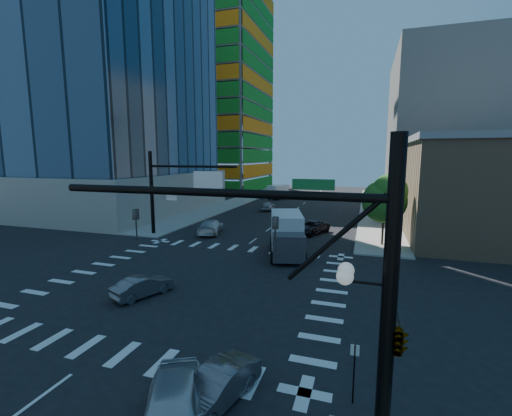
% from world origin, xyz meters
% --- Properties ---
extents(ground, '(160.00, 160.00, 0.00)m').
position_xyz_m(ground, '(0.00, 0.00, 0.00)').
color(ground, black).
rests_on(ground, ground).
extents(road_markings, '(20.00, 20.00, 0.01)m').
position_xyz_m(road_markings, '(0.00, 0.00, 0.01)').
color(road_markings, silver).
rests_on(road_markings, ground).
extents(sidewalk_ne, '(5.00, 60.00, 0.15)m').
position_xyz_m(sidewalk_ne, '(12.50, 40.00, 0.07)').
color(sidewalk_ne, gray).
rests_on(sidewalk_ne, ground).
extents(sidewalk_nw, '(5.00, 60.00, 0.15)m').
position_xyz_m(sidewalk_nw, '(-12.50, 40.00, 0.07)').
color(sidewalk_nw, gray).
rests_on(sidewalk_nw, ground).
extents(construction_building, '(25.16, 34.50, 70.60)m').
position_xyz_m(construction_building, '(-27.41, 61.93, 24.61)').
color(construction_building, gray).
rests_on(construction_building, ground).
extents(commercial_building, '(20.50, 22.50, 10.60)m').
position_xyz_m(commercial_building, '(25.00, 22.00, 5.31)').
color(commercial_building, '#987858').
rests_on(commercial_building, ground).
extents(bg_building_ne, '(24.00, 30.00, 28.00)m').
position_xyz_m(bg_building_ne, '(27.00, 55.00, 14.00)').
color(bg_building_ne, slate).
rests_on(bg_building_ne, ground).
extents(signal_mast_se, '(10.51, 2.48, 9.00)m').
position_xyz_m(signal_mast_se, '(10.60, -11.50, 5.01)').
color(signal_mast_se, black).
rests_on(signal_mast_se, sidewalk_se).
extents(signal_mast_nw, '(10.20, 0.40, 9.00)m').
position_xyz_m(signal_mast_nw, '(-10.00, 11.50, 5.49)').
color(signal_mast_nw, black).
rests_on(signal_mast_nw, sidewalk_nw).
extents(tree_south, '(4.16, 4.16, 6.82)m').
position_xyz_m(tree_south, '(12.63, 13.90, 4.69)').
color(tree_south, '#382316').
rests_on(tree_south, sidewalk_ne).
extents(tree_north, '(3.54, 3.52, 5.78)m').
position_xyz_m(tree_north, '(12.93, 25.90, 3.99)').
color(tree_north, '#382316').
rests_on(tree_north, sidewalk_ne).
extents(no_parking_sign, '(0.30, 0.06, 2.20)m').
position_xyz_m(no_parking_sign, '(10.70, -9.00, 1.38)').
color(no_parking_sign, black).
rests_on(no_parking_sign, ground).
extents(car_nb_near, '(3.71, 5.07, 1.60)m').
position_xyz_m(car_nb_near, '(5.45, -12.13, 0.80)').
color(car_nb_near, silver).
rests_on(car_nb_near, ground).
extents(car_nb_right, '(2.26, 4.05, 1.26)m').
position_xyz_m(car_nb_right, '(6.17, -10.46, 0.63)').
color(car_nb_right, '#58575D').
rests_on(car_nb_right, ground).
extents(car_nb_far, '(4.29, 5.76, 1.45)m').
position_xyz_m(car_nb_far, '(5.04, 17.18, 0.73)').
color(car_nb_far, black).
rests_on(car_nb_far, ground).
extents(car_sb_near, '(3.46, 5.80, 1.58)m').
position_xyz_m(car_sb_near, '(-5.64, 13.90, 0.79)').
color(car_sb_near, silver).
rests_on(car_sb_near, ground).
extents(car_sb_mid, '(2.05, 4.42, 1.46)m').
position_xyz_m(car_sb_mid, '(-4.17, 32.04, 0.73)').
color(car_sb_mid, '#9B9EA2').
rests_on(car_sb_mid, ground).
extents(car_sb_cross, '(2.71, 4.05, 1.26)m').
position_xyz_m(car_sb_cross, '(-2.07, -3.33, 0.63)').
color(car_sb_cross, '#56565B').
rests_on(car_sb_cross, ground).
extents(box_truck_near, '(4.63, 7.30, 3.55)m').
position_xyz_m(box_truck_near, '(4.41, 8.16, 1.57)').
color(box_truck_near, black).
rests_on(box_truck_near, ground).
extents(box_truck_far, '(4.20, 5.99, 2.89)m').
position_xyz_m(box_truck_far, '(-5.79, 47.11, 1.28)').
color(box_truck_far, black).
rests_on(box_truck_far, ground).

